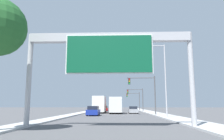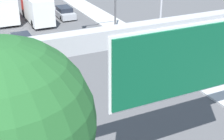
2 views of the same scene
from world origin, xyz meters
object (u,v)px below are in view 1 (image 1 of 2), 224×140
car_mid_left (93,111)px  traffic_light_mid_block (137,96)px  truck_box_secondary (100,105)px  traffic_light_far_intersection (135,98)px  sign_gantry (109,52)px  car_far_left (104,109)px  car_mid_right (133,110)px  traffic_light_near_intersection (146,89)px  street_lamp_right (163,74)px  truck_box_primary (116,105)px

car_mid_left → traffic_light_mid_block: traffic_light_mid_block is taller
car_mid_left → truck_box_secondary: truck_box_secondary is taller
traffic_light_mid_block → traffic_light_far_intersection: 10.00m
sign_gantry → car_far_left: size_ratio=3.04×
car_mid_right → traffic_light_near_intersection: size_ratio=0.71×
car_mid_right → traffic_light_near_intersection: 9.17m
car_mid_right → car_far_left: 17.67m
car_mid_left → sign_gantry: bearing=-79.6°
traffic_light_near_intersection → traffic_light_mid_block: size_ratio=1.10×
car_mid_left → traffic_light_far_intersection: (8.86, 31.11, 3.01)m
car_mid_right → traffic_light_far_intersection: traffic_light_far_intersection is taller
car_mid_left → traffic_light_near_intersection: 9.59m
car_far_left → traffic_light_mid_block: (8.87, -4.40, 3.34)m
traffic_light_mid_block → street_lamp_right: (1.15, -28.39, 1.69)m
car_mid_left → car_mid_right: 11.62m
sign_gantry → street_lamp_right: size_ratio=1.37×
car_mid_left → street_lamp_right: 13.35m
car_mid_right → street_lamp_right: size_ratio=0.48×
car_far_left → traffic_light_near_intersection: bearing=-70.2°
truck_box_primary → traffic_light_near_intersection: traffic_light_near_intersection is taller
truck_box_primary → traffic_light_near_intersection: size_ratio=1.19×
traffic_light_near_intersection → traffic_light_far_intersection: (0.08, 30.00, -0.71)m
traffic_light_far_intersection → street_lamp_right: street_lamp_right is taller
truck_box_primary → street_lamp_right: street_lamp_right is taller
traffic_light_near_intersection → traffic_light_far_intersection: size_ratio=1.19×
sign_gantry → traffic_light_near_intersection: sign_gantry is taller
truck_box_primary → street_lamp_right: bearing=-67.6°
truck_box_secondary → traffic_light_far_intersection: bearing=66.1°
car_mid_left → traffic_light_near_intersection: (8.78, 1.11, 3.72)m
truck_box_primary → traffic_light_mid_block: (5.37, 12.56, 2.38)m
truck_box_primary → truck_box_secondary: bearing=143.3°
car_far_left → traffic_light_near_intersection: traffic_light_near_intersection is taller
truck_box_secondary → traffic_light_far_intersection: size_ratio=1.51×
traffic_light_mid_block → traffic_light_far_intersection: (-0.01, 10.00, -0.29)m
car_mid_right → truck_box_secondary: bearing=164.9°
car_mid_right → car_far_left: (-7.00, 16.23, 0.01)m
sign_gantry → street_lamp_right: 13.43m
truck_box_secondary → street_lamp_right: street_lamp_right is taller
sign_gantry → traffic_light_far_intersection: (5.36, 50.12, -2.19)m
car_far_left → sign_gantry: bearing=-85.5°
traffic_light_mid_block → car_far_left: bearing=153.6°
street_lamp_right → sign_gantry: bearing=-119.1°
truck_box_primary → street_lamp_right: (6.52, -15.83, 4.07)m
traffic_light_near_intersection → street_lamp_right: 8.57m
car_far_left → truck_box_primary: (3.50, -16.95, 0.95)m
truck_box_primary → traffic_light_near_intersection: bearing=-54.7°
truck_box_secondary → car_far_left: bearing=90.0°
car_mid_left → traffic_light_far_intersection: traffic_light_far_intersection is taller
traffic_light_mid_block → street_lamp_right: bearing=-87.7°
traffic_light_mid_block → traffic_light_far_intersection: size_ratio=1.08×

